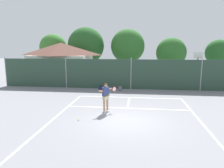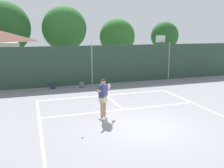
% 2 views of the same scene
% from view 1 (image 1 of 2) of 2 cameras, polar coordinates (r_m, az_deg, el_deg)
% --- Properties ---
extents(ground_plane, '(120.00, 120.00, 0.00)m').
position_cam_1_polar(ground_plane, '(11.61, 3.77, -10.20)').
color(ground_plane, gray).
extents(court_markings, '(8.30, 11.10, 0.01)m').
position_cam_1_polar(court_markings, '(12.22, 3.94, -9.14)').
color(court_markings, white).
rests_on(court_markings, ground).
extents(chainlink_fence, '(26.09, 0.09, 3.04)m').
position_cam_1_polar(chainlink_fence, '(20.05, 5.27, 2.70)').
color(chainlink_fence, '#284233').
rests_on(chainlink_fence, ground).
extents(basketball_hoop, '(0.90, 0.67, 3.55)m').
position_cam_1_polar(basketball_hoop, '(22.49, 22.56, 4.98)').
color(basketball_hoop, '#284CB2').
rests_on(basketball_hoop, ground).
extents(clubhouse_building, '(7.15, 5.15, 4.55)m').
position_cam_1_polar(clubhouse_building, '(25.59, -13.81, 6.09)').
color(clubhouse_building, silver).
rests_on(clubhouse_building, ground).
extents(treeline_backdrop, '(25.86, 4.52, 6.75)m').
position_cam_1_polar(treeline_backdrop, '(28.61, 1.35, 9.94)').
color(treeline_backdrop, brown).
rests_on(treeline_backdrop, ground).
extents(tennis_player, '(0.99, 1.12, 1.85)m').
position_cam_1_polar(tennis_player, '(12.84, -1.70, -3.01)').
color(tennis_player, silver).
rests_on(tennis_player, ground).
extents(tennis_ball, '(0.07, 0.07, 0.07)m').
position_cam_1_polar(tennis_ball, '(11.82, -9.32, -9.77)').
color(tennis_ball, '#CCE033').
rests_on(tennis_ball, ground).
extents(backpack_navy, '(0.32, 0.30, 0.46)m').
position_cam_1_polar(backpack_navy, '(19.92, -3.33, -0.99)').
color(backpack_navy, navy).
rests_on(backpack_navy, ground).
extents(backpack_grey, '(0.33, 0.32, 0.46)m').
position_cam_1_polar(backpack_grey, '(19.48, 2.26, -1.23)').
color(backpack_grey, slate).
rests_on(backpack_grey, ground).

